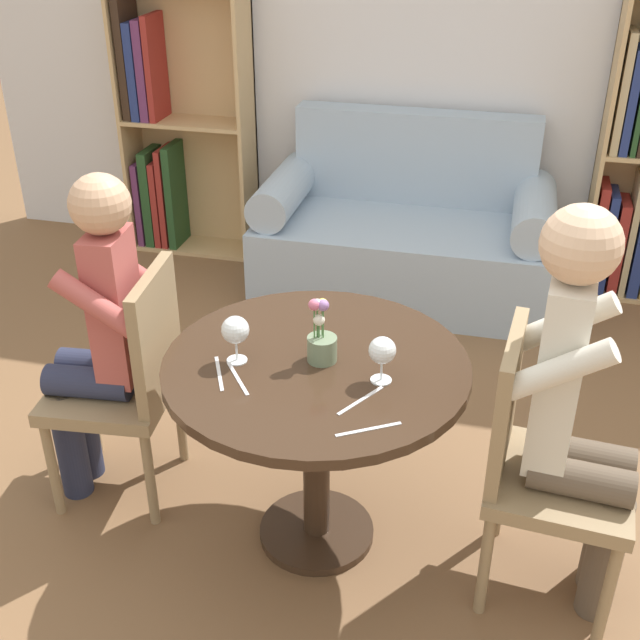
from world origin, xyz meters
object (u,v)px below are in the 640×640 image
chair_left (129,377)px  person_right (579,408)px  couch (405,236)px  bookshelf_left (173,128)px  flower_vase (321,339)px  wine_glass_right (382,351)px  wine_glass_left (235,331)px  person_left (98,337)px  chair_right (539,460)px

chair_left → person_right: 1.50m
person_right → couch: bearing=26.1°
bookshelf_left → flower_vase: bearing=-57.1°
couch → wine_glass_right: couch is taller
bookshelf_left → chair_left: (0.72, -2.15, -0.24)m
couch → person_right: size_ratio=1.17×
wine_glass_left → wine_glass_right: wine_glass_left is taller
bookshelf_left → person_left: bearing=-73.7°
wine_glass_right → wine_glass_left: bearing=179.7°
chair_left → flower_vase: 0.78m
couch → chair_left: bearing=-110.4°
couch → wine_glass_right: (0.21, -2.02, 0.51)m
person_left → bookshelf_left: bearing=-169.3°
couch → flower_vase: bearing=-89.6°
bookshelf_left → person_right: bearing=-45.9°
chair_left → flower_vase: bearing=78.4°
wine_glass_left → person_left: bearing=166.9°
chair_right → wine_glass_right: chair_right is taller
person_right → wine_glass_right: 0.58m
chair_right → wine_glass_right: 0.59m
couch → person_left: size_ratio=1.24×
chair_left → person_left: person_left is taller
couch → wine_glass_left: (-0.24, -2.02, 0.51)m
chair_left → chair_right: 1.40m
couch → chair_right: (0.70, -2.00, 0.18)m
chair_right → flower_vase: 0.75m
chair_right → person_left: (-1.49, 0.10, 0.16)m
chair_left → wine_glass_left: size_ratio=5.87×
wine_glass_right → chair_left: bearing=171.0°
chair_right → person_left: bearing=90.8°
couch → person_right: person_right is taller
bookshelf_left → person_right: 3.17m
chair_right → wine_glass_left: (-0.94, -0.02, 0.33)m
bookshelf_left → couch: bearing=-10.7°
couch → wine_glass_right: bearing=-84.0°
couch → flower_vase: flower_vase is taller
couch → person_right: bearing=-68.7°
bookshelf_left → wine_glass_left: bearing=-62.7°
bookshelf_left → person_right: bookshelf_left is taller
couch → chair_right: bearing=-70.7°
bookshelf_left → wine_glass_left: 2.58m
couch → flower_vase: 2.01m
person_right → wine_glass_right: (-0.57, -0.01, 0.11)m
couch → chair_right: couch is taller
person_left → person_right: size_ratio=0.94×
bookshelf_left → wine_glass_left: (1.18, -2.29, 0.09)m
chair_left → chair_right: size_ratio=1.00×
chair_right → person_right: size_ratio=0.69×
chair_left → person_right: size_ratio=0.69×
wine_glass_right → flower_vase: size_ratio=0.69×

